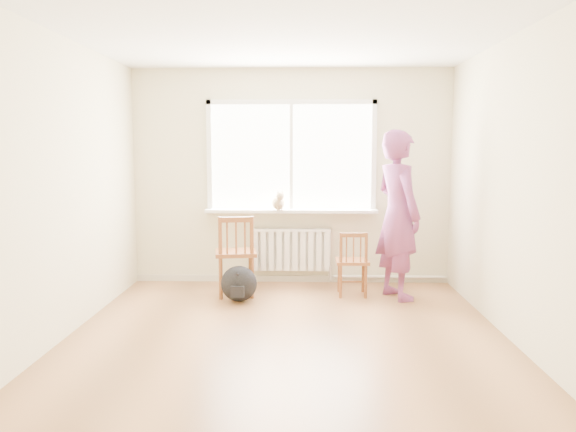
# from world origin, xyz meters

# --- Properties ---
(floor) EXTENTS (4.50, 4.50, 0.00)m
(floor) POSITION_xyz_m (0.00, 0.00, 0.00)
(floor) COLOR #A87145
(floor) RESTS_ON ground
(ceiling) EXTENTS (4.50, 4.50, 0.00)m
(ceiling) POSITION_xyz_m (0.00, 0.00, 2.70)
(ceiling) COLOR white
(ceiling) RESTS_ON back_wall
(back_wall) EXTENTS (4.00, 0.01, 2.70)m
(back_wall) POSITION_xyz_m (0.00, 2.25, 1.35)
(back_wall) COLOR beige
(back_wall) RESTS_ON ground
(window) EXTENTS (2.12, 0.05, 1.42)m
(window) POSITION_xyz_m (0.00, 2.22, 1.66)
(window) COLOR white
(window) RESTS_ON back_wall
(windowsill) EXTENTS (2.15, 0.22, 0.04)m
(windowsill) POSITION_xyz_m (0.00, 2.14, 0.93)
(windowsill) COLOR white
(windowsill) RESTS_ON back_wall
(radiator) EXTENTS (1.00, 0.12, 0.55)m
(radiator) POSITION_xyz_m (0.00, 2.16, 0.44)
(radiator) COLOR white
(radiator) RESTS_ON back_wall
(heating_pipe) EXTENTS (1.40, 0.04, 0.04)m
(heating_pipe) POSITION_xyz_m (1.25, 2.19, 0.08)
(heating_pipe) COLOR silver
(heating_pipe) RESTS_ON back_wall
(baseboard) EXTENTS (4.00, 0.03, 0.08)m
(baseboard) POSITION_xyz_m (0.00, 2.23, 0.04)
(baseboard) COLOR beige
(baseboard) RESTS_ON ground
(chair_left) EXTENTS (0.53, 0.51, 0.94)m
(chair_left) POSITION_xyz_m (-0.63, 1.51, 0.48)
(chair_left) COLOR brown
(chair_left) RESTS_ON floor
(chair_right) EXTENTS (0.38, 0.36, 0.76)m
(chair_right) POSITION_xyz_m (0.72, 1.54, 0.38)
(chair_right) COLOR brown
(chair_right) RESTS_ON floor
(person) EXTENTS (0.70, 0.82, 1.92)m
(person) POSITION_xyz_m (1.23, 1.50, 0.96)
(person) COLOR #C74247
(person) RESTS_ON floor
(cat) EXTENTS (0.22, 0.37, 0.25)m
(cat) POSITION_xyz_m (-0.16, 2.06, 1.05)
(cat) COLOR #CCB58B
(cat) RESTS_ON windowsill
(backpack) EXTENTS (0.45, 0.37, 0.40)m
(backpack) POSITION_xyz_m (-0.57, 1.27, 0.20)
(backpack) COLOR black
(backpack) RESTS_ON floor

